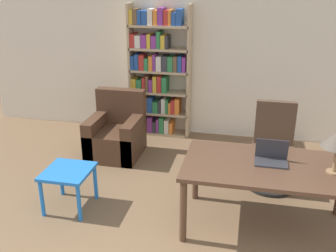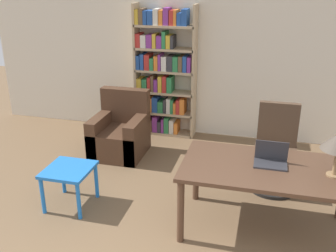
{
  "view_description": "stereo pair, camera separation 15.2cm",
  "coord_description": "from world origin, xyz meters",
  "px_view_note": "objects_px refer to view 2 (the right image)",
  "views": [
    {
      "loc": [
        0.44,
        -1.54,
        2.5
      ],
      "look_at": [
        -0.39,
        2.26,
        0.97
      ],
      "focal_mm": 42.0,
      "sensor_mm": 36.0,
      "label": 1
    },
    {
      "loc": [
        0.59,
        -1.5,
        2.5
      ],
      "look_at": [
        -0.39,
        2.26,
        0.97
      ],
      "focal_mm": 42.0,
      "sensor_mm": 36.0,
      "label": 2
    }
  ],
  "objects_px": {
    "desk": "(268,175)",
    "bookshelf": "(162,74)",
    "laptop": "(271,159)",
    "armchair": "(120,134)",
    "office_chair": "(275,152)",
    "side_table_blue": "(69,175)"
  },
  "relations": [
    {
      "from": "laptop",
      "to": "armchair",
      "type": "relative_size",
      "value": 0.35
    },
    {
      "from": "laptop",
      "to": "bookshelf",
      "type": "bearing_deg",
      "value": 127.87
    },
    {
      "from": "armchair",
      "to": "bookshelf",
      "type": "height_order",
      "value": "bookshelf"
    },
    {
      "from": "office_chair",
      "to": "bookshelf",
      "type": "xyz_separation_m",
      "value": [
        -1.79,
        1.32,
        0.55
      ]
    },
    {
      "from": "office_chair",
      "to": "armchair",
      "type": "height_order",
      "value": "office_chair"
    },
    {
      "from": "desk",
      "to": "office_chair",
      "type": "height_order",
      "value": "office_chair"
    },
    {
      "from": "laptop",
      "to": "side_table_blue",
      "type": "height_order",
      "value": "laptop"
    },
    {
      "from": "office_chair",
      "to": "side_table_blue",
      "type": "xyz_separation_m",
      "value": [
        -2.23,
        -1.04,
        -0.06
      ]
    },
    {
      "from": "laptop",
      "to": "armchair",
      "type": "height_order",
      "value": "laptop"
    },
    {
      "from": "desk",
      "to": "bookshelf",
      "type": "relative_size",
      "value": 0.82
    },
    {
      "from": "desk",
      "to": "laptop",
      "type": "distance_m",
      "value": 0.15
    },
    {
      "from": "desk",
      "to": "laptop",
      "type": "relative_size",
      "value": 5.3
    },
    {
      "from": "armchair",
      "to": "desk",
      "type": "bearing_deg",
      "value": -33.22
    },
    {
      "from": "desk",
      "to": "armchair",
      "type": "height_order",
      "value": "armchair"
    },
    {
      "from": "armchair",
      "to": "bookshelf",
      "type": "relative_size",
      "value": 0.44
    },
    {
      "from": "laptop",
      "to": "armchair",
      "type": "distance_m",
      "value": 2.52
    },
    {
      "from": "office_chair",
      "to": "bookshelf",
      "type": "bearing_deg",
      "value": 143.57
    },
    {
      "from": "office_chair",
      "to": "bookshelf",
      "type": "relative_size",
      "value": 0.5
    },
    {
      "from": "desk",
      "to": "bookshelf",
      "type": "height_order",
      "value": "bookshelf"
    },
    {
      "from": "desk",
      "to": "side_table_blue",
      "type": "xyz_separation_m",
      "value": [
        -2.14,
        -0.08,
        -0.25
      ]
    },
    {
      "from": "desk",
      "to": "laptop",
      "type": "bearing_deg",
      "value": 80.27
    },
    {
      "from": "laptop",
      "to": "office_chair",
      "type": "height_order",
      "value": "office_chair"
    }
  ]
}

